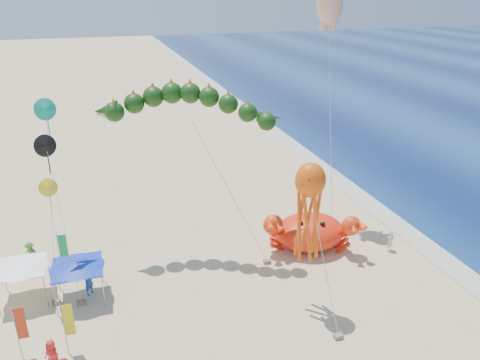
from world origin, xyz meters
name	(u,v)px	position (x,y,z in m)	size (l,w,h in m)	color
ground	(278,277)	(0.00, 0.00, 0.00)	(320.00, 320.00, 0.00)	#D1B784
foam_strip	(429,249)	(12.00, 0.00, 0.01)	(320.00, 320.00, 0.00)	silver
crab_inflatable	(310,231)	(3.71, 2.95, 1.35)	(6.97, 5.73, 3.05)	red
dragon_kite	(188,111)	(-4.54, 5.25, 10.37)	(12.06, 6.11, 11.69)	#12330E
octopus_kite	(309,204)	(0.50, -2.90, 6.67)	(1.75, 4.45, 9.14)	#E34F0B
canopy_blue	(77,264)	(-12.44, 1.65, 2.44)	(3.23, 3.23, 2.71)	gray
canopy_white	(20,264)	(-15.71, 2.64, 2.44)	(3.17, 3.17, 2.71)	gray
feather_flags	(24,297)	(-15.30, -0.24, 2.01)	(7.35, 7.69, 3.20)	gray
beachgoers	(70,305)	(-13.03, -0.09, 0.88)	(28.55, 13.36, 1.89)	silver
small_kites	(6,195)	(-15.72, 3.04, 6.91)	(8.11, 13.57, 12.04)	#E11994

